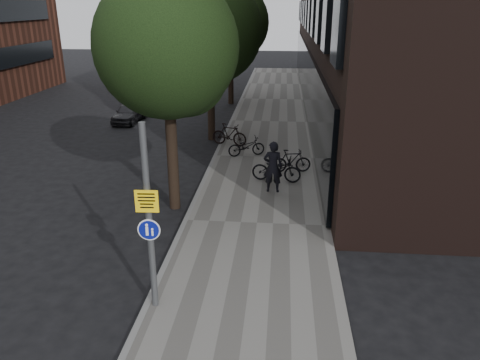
# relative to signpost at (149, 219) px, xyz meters

# --- Properties ---
(ground) EXTENTS (120.00, 120.00, 0.00)m
(ground) POSITION_rel_signpost_xyz_m (1.80, 1.07, -2.25)
(ground) COLOR black
(ground) RESTS_ON ground
(sidewalk) EXTENTS (4.50, 60.00, 0.12)m
(sidewalk) POSITION_rel_signpost_xyz_m (2.05, 11.07, -2.19)
(sidewalk) COLOR slate
(sidewalk) RESTS_ON ground
(curb_edge) EXTENTS (0.15, 60.00, 0.13)m
(curb_edge) POSITION_rel_signpost_xyz_m (-0.20, 11.07, -2.19)
(curb_edge) COLOR slate
(curb_edge) RESTS_ON ground
(street_tree_near) EXTENTS (4.40, 4.40, 7.50)m
(street_tree_near) POSITION_rel_signpost_xyz_m (-0.73, 5.72, 2.85)
(street_tree_near) COLOR black
(street_tree_near) RESTS_ON ground
(street_tree_mid) EXTENTS (5.00, 5.00, 7.80)m
(street_tree_mid) POSITION_rel_signpost_xyz_m (-0.73, 14.22, 2.86)
(street_tree_mid) COLOR black
(street_tree_mid) RESTS_ON ground
(street_tree_far) EXTENTS (5.00, 5.00, 7.80)m
(street_tree_far) POSITION_rel_signpost_xyz_m (-0.73, 23.22, 2.86)
(street_tree_far) COLOR black
(street_tree_far) RESTS_ON ground
(signpost) EXTENTS (0.49, 0.14, 4.23)m
(signpost) POSITION_rel_signpost_xyz_m (0.00, 0.00, 0.00)
(signpost) COLOR #595B5E
(signpost) RESTS_ON sidewalk
(pedestrian) EXTENTS (0.69, 0.46, 1.87)m
(pedestrian) POSITION_rel_signpost_xyz_m (2.46, 7.05, -1.20)
(pedestrian) COLOR black
(pedestrian) RESTS_ON sidewalk
(parked_bike_facade_near) EXTENTS (1.96, 0.94, 0.99)m
(parked_bike_facade_near) POSITION_rel_signpost_xyz_m (2.57, 8.09, -1.64)
(parked_bike_facade_near) COLOR black
(parked_bike_facade_near) RESTS_ON sidewalk
(parked_bike_facade_far) EXTENTS (1.63, 0.71, 0.95)m
(parked_bike_facade_far) POSITION_rel_signpost_xyz_m (3.15, 9.16, -1.66)
(parked_bike_facade_far) COLOR black
(parked_bike_facade_far) RESTS_ON sidewalk
(parked_bike_curb_near) EXTENTS (1.75, 1.10, 0.87)m
(parked_bike_curb_near) POSITION_rel_signpost_xyz_m (1.19, 11.16, -1.70)
(parked_bike_curb_near) COLOR black
(parked_bike_curb_near) RESTS_ON sidewalk
(parked_bike_curb_far) EXTENTS (1.83, 1.01, 1.06)m
(parked_bike_curb_far) POSITION_rel_signpost_xyz_m (0.25, 12.71, -1.60)
(parked_bike_curb_far) COLOR black
(parked_bike_curb_far) RESTS_ON sidewalk
(parked_car_near) EXTENTS (1.48, 3.28, 1.09)m
(parked_car_near) POSITION_rel_signpost_xyz_m (-6.10, 17.33, -1.71)
(parked_car_near) COLOR black
(parked_car_near) RESTS_ON ground
(parked_car_mid) EXTENTS (1.71, 3.94, 1.26)m
(parked_car_mid) POSITION_rel_signpost_xyz_m (-6.98, 23.03, -1.62)
(parked_car_mid) COLOR #5B1A1F
(parked_car_mid) RESTS_ON ground
(parked_car_far) EXTENTS (1.67, 4.04, 1.17)m
(parked_car_far) POSITION_rel_signpost_xyz_m (-7.20, 27.46, -1.67)
(parked_car_far) COLOR black
(parked_car_far) RESTS_ON ground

